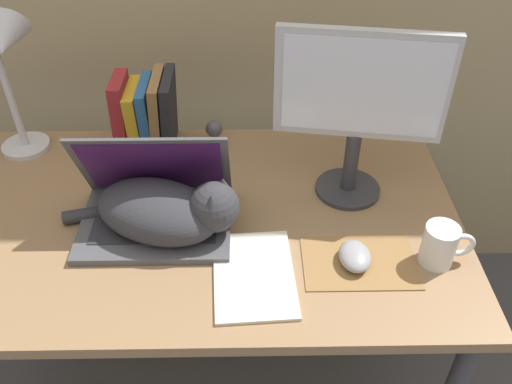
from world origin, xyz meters
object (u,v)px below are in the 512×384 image
Objects in this scene: cat at (167,210)px; mug at (441,245)px; external_monitor at (359,104)px; desk_lamp at (9,63)px; laptop at (155,206)px; computer_mouse at (355,256)px; book_row at (147,116)px; notepad at (254,275)px; webcam at (214,130)px.

mug is at bearing -9.86° from cat.
external_monitor is 1.04× the size of desk_lamp.
laptop is 0.47m from computer_mouse.
computer_mouse is 0.18m from mug.
cat is (0.03, -0.04, 0.02)m from laptop.
mug is (0.68, -0.45, -0.05)m from book_row.
computer_mouse is at bearing -42.08° from book_row.
cat is at bearing -48.26° from laptop.
book_row is (-0.50, 0.45, 0.08)m from computer_mouse.
laptop is 3.67× the size of computer_mouse.
book_row is at bearing 137.92° from computer_mouse.
computer_mouse is (0.41, -0.11, -0.04)m from cat.
computer_mouse is at bearing -17.84° from laptop.
external_monitor is at bearing 49.67° from notepad.
mug is (1.00, -0.42, -0.22)m from desk_lamp.
notepad is 3.55× the size of webcam.
desk_lamp is at bearing -174.73° from webcam.
webcam reaches higher than computer_mouse.
desk_lamp is 3.58× the size of mug.
laptop reaches higher than book_row.
cat is 0.36m from book_row.
desk_lamp is (-0.82, 0.42, 0.25)m from computer_mouse.
external_monitor reaches higher than notepad.
desk_lamp is at bearing 142.43° from notepad.
external_monitor is 0.86m from desk_lamp.
laptop is 0.52m from external_monitor.
laptop is 3.04× the size of mug.
laptop is 0.52m from desk_lamp.
notepad is 0.52m from webcam.
laptop is 0.83× the size of cat.
book_row is 0.57m from notepad.
computer_mouse is 0.57m from webcam.
mug is at bearing -12.63° from laptop.
book_row reaches higher than computer_mouse.
laptop is 0.32m from book_row.
notepad is (0.28, -0.49, -0.10)m from book_row.
mug is at bearing 5.29° from notepad.
book_row is at bearing -174.74° from webcam.
book_row is (-0.06, 0.31, 0.06)m from laptop.
desk_lamp is at bearing 157.08° from mug.
book_row reaches higher than cat.
computer_mouse is 1.30× the size of webcam.
webcam is at bearing 147.58° from external_monitor.
notepad is at bearing -174.71° from mug.
external_monitor is (0.47, 0.11, 0.20)m from laptop.
webcam is at bearing 5.26° from book_row.
webcam is (-0.35, 0.22, -0.20)m from external_monitor.
notepad is at bearing -59.84° from book_row.
computer_mouse is 0.22m from notepad.
notepad is at bearing -38.05° from laptop.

